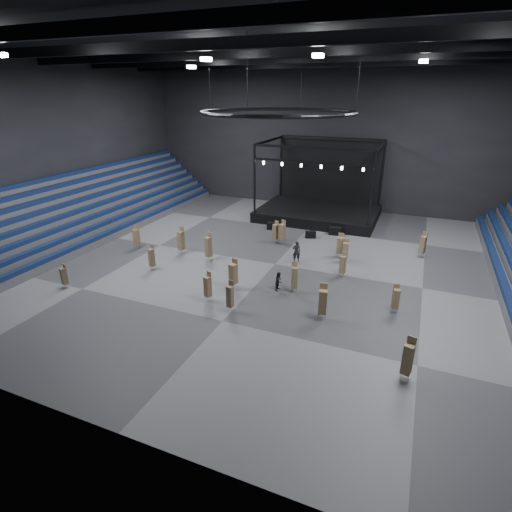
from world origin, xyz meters
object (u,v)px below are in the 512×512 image
at_px(chair_stack_6, 208,286).
at_px(chair_stack_14, 64,276).
at_px(chair_stack_0, 323,301).
at_px(chair_stack_7, 181,240).
at_px(chair_stack_3, 343,264).
at_px(chair_stack_4, 294,277).
at_px(chair_stack_1, 276,231).
at_px(chair_stack_11, 423,244).
at_px(chair_stack_12, 340,245).
at_px(flight_case_mid, 311,234).
at_px(man_center, 296,251).
at_px(chair_stack_13, 152,257).
at_px(chair_stack_17, 282,232).
at_px(flight_case_right, 335,231).
at_px(chair_stack_10, 136,237).
at_px(chair_stack_16, 230,296).
at_px(chair_stack_9, 345,250).
at_px(chair_stack_15, 396,298).
at_px(stage, 320,205).
at_px(flight_case_left, 273,226).
at_px(chair_stack_8, 233,273).
at_px(chair_stack_5, 209,246).
at_px(crew_member, 279,281).
at_px(chair_stack_2, 408,358).

bearing_deg(chair_stack_6, chair_stack_14, -151.12).
distance_m(chair_stack_0, chair_stack_7, 16.73).
distance_m(chair_stack_3, chair_stack_4, 5.12).
xyz_separation_m(chair_stack_1, chair_stack_6, (-0.37, -13.65, -0.00)).
xyz_separation_m(chair_stack_11, chair_stack_12, (-7.15, -3.10, -0.00)).
distance_m(flight_case_mid, man_center, 6.83).
height_order(chair_stack_4, chair_stack_13, chair_stack_4).
distance_m(chair_stack_0, chair_stack_13, 15.88).
bearing_deg(chair_stack_13, chair_stack_11, 47.56).
bearing_deg(chair_stack_17, flight_case_mid, 75.26).
xyz_separation_m(chair_stack_1, chair_stack_11, (14.11, 1.64, 0.05)).
xyz_separation_m(flight_case_mid, chair_stack_4, (2.12, -12.61, 0.91)).
bearing_deg(flight_case_right, chair_stack_6, -106.89).
relative_size(chair_stack_14, chair_stack_17, 0.81).
distance_m(chair_stack_6, chair_stack_7, 10.04).
height_order(chair_stack_4, chair_stack_6, chair_stack_4).
bearing_deg(chair_stack_1, chair_stack_10, -133.79).
bearing_deg(chair_stack_11, chair_stack_16, -106.57).
height_order(chair_stack_4, chair_stack_17, chair_stack_4).
bearing_deg(chair_stack_16, chair_stack_17, 101.23).
bearing_deg(chair_stack_17, chair_stack_6, -71.25).
xyz_separation_m(chair_stack_9, chair_stack_10, (-19.70, -4.61, 0.10)).
xyz_separation_m(flight_case_right, chair_stack_15, (7.43, -14.86, 0.70)).
relative_size(stage, chair_stack_9, 6.40).
bearing_deg(chair_stack_1, chair_stack_9, -0.74).
height_order(chair_stack_0, chair_stack_7, chair_stack_7).
height_order(flight_case_right, chair_stack_16, chair_stack_16).
height_order(flight_case_left, chair_stack_8, chair_stack_8).
height_order(chair_stack_4, chair_stack_7, chair_stack_7).
bearing_deg(chair_stack_11, man_center, -130.97).
bearing_deg(chair_stack_13, chair_stack_1, 72.52).
height_order(chair_stack_1, chair_stack_5, chair_stack_5).
bearing_deg(chair_stack_0, chair_stack_12, 82.00).
relative_size(chair_stack_3, crew_member, 1.47).
bearing_deg(chair_stack_1, flight_case_left, 130.70).
distance_m(chair_stack_15, man_center, 10.99).
xyz_separation_m(chair_stack_2, chair_stack_15, (-1.17, 7.19, -0.23)).
bearing_deg(flight_case_right, chair_stack_12, -74.22).
xyz_separation_m(chair_stack_10, chair_stack_13, (4.48, -3.65, -0.07)).
height_order(chair_stack_17, man_center, chair_stack_17).
relative_size(chair_stack_2, man_center, 1.33).
xyz_separation_m(stage, flight_case_right, (3.28, -6.17, -1.02)).
relative_size(chair_stack_13, chair_stack_17, 0.93).
height_order(chair_stack_2, chair_stack_4, chair_stack_2).
xyz_separation_m(chair_stack_15, crew_member, (-8.72, 0.16, -0.37)).
bearing_deg(chair_stack_13, chair_stack_3, 35.71).
relative_size(chair_stack_10, chair_stack_17, 0.96).
distance_m(flight_case_left, man_center, 9.44).
relative_size(chair_stack_1, man_center, 1.16).
relative_size(flight_case_mid, chair_stack_3, 0.49).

